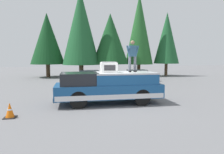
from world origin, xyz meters
name	(u,v)px	position (x,y,z in m)	size (l,w,h in m)	color
ground_plane	(117,104)	(0.00, 0.00, 0.00)	(90.00, 90.00, 0.00)	slate
pickup_truck	(108,87)	(0.37, 0.39, 0.87)	(2.01, 5.54, 1.65)	navy
compressor_unit	(109,67)	(0.31, 0.38, 1.93)	(0.65, 0.84, 0.56)	white
person_on_truck_bed	(132,55)	(0.42, -0.94, 2.55)	(0.29, 0.72, 1.69)	#4C515B
parked_car_black	(136,75)	(9.93, -4.19, 0.58)	(1.64, 4.10, 1.16)	black
parked_car_white	(88,76)	(10.05, 0.77, 0.58)	(1.64, 4.10, 1.16)	white
traffic_cone	(10,111)	(-1.52, 4.77, 0.29)	(0.47, 0.47, 0.62)	black
conifer_far_left	(167,38)	(14.97, -9.90, 4.93)	(3.24, 3.24, 8.24)	#4C3826
conifer_left	(139,29)	(15.29, -6.23, 6.02)	(3.57, 3.57, 10.51)	#4C3826
conifer_center_left	(110,39)	(14.65, -2.33, 4.67)	(4.45, 4.45, 7.75)	#4C3826
conifer_center_right	(81,27)	(14.55, 1.23, 5.96)	(4.41, 4.41, 10.37)	#4C3826
conifer_right	(47,39)	(16.04, 5.24, 4.69)	(4.09, 4.09, 7.79)	#4C3826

